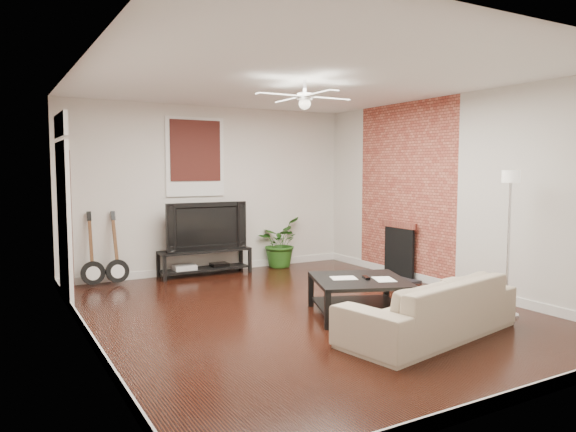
{
  "coord_description": "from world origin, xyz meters",
  "views": [
    {
      "loc": [
        -3.35,
        -5.48,
        1.74
      ],
      "look_at": [
        0.0,
        0.4,
        1.15
      ],
      "focal_mm": 33.25,
      "sensor_mm": 36.0,
      "label": 1
    }
  ],
  "objects": [
    {
      "name": "room",
      "position": [
        0.0,
        0.0,
        1.4
      ],
      "size": [
        5.01,
        6.01,
        2.81
      ],
      "color": "black",
      "rests_on": "ground"
    },
    {
      "name": "brick_accent",
      "position": [
        2.49,
        1.0,
        1.4
      ],
      "size": [
        0.02,
        2.2,
        2.8
      ],
      "primitive_type": "cube",
      "color": "#9C3F32",
      "rests_on": "floor"
    },
    {
      "name": "fireplace",
      "position": [
        2.2,
        1.0,
        0.46
      ],
      "size": [
        0.8,
        1.1,
        0.92
      ],
      "primitive_type": "cube",
      "color": "black",
      "rests_on": "floor"
    },
    {
      "name": "window_back",
      "position": [
        -0.3,
        2.97,
        1.95
      ],
      "size": [
        1.0,
        0.06,
        1.3
      ],
      "primitive_type": "cube",
      "color": "#3F1711",
      "rests_on": "wall_back"
    },
    {
      "name": "door_left",
      "position": [
        -2.46,
        1.9,
        1.25
      ],
      "size": [
        0.08,
        1.0,
        2.5
      ],
      "primitive_type": "cube",
      "color": "white",
      "rests_on": "wall_left"
    },
    {
      "name": "tv_stand",
      "position": [
        -0.23,
        2.78,
        0.21
      ],
      "size": [
        1.52,
        0.41,
        0.43
      ],
      "primitive_type": "cube",
      "color": "black",
      "rests_on": "floor"
    },
    {
      "name": "tv",
      "position": [
        -0.23,
        2.8,
        0.82
      ],
      "size": [
        1.36,
        0.18,
        0.78
      ],
      "primitive_type": "imported",
      "color": "black",
      "rests_on": "tv_stand"
    },
    {
      "name": "coffee_table",
      "position": [
        0.49,
        -0.46,
        0.22
      ],
      "size": [
        1.38,
        1.38,
        0.45
      ],
      "primitive_type": "cube",
      "rotation": [
        0.0,
        0.0,
        -0.38
      ],
      "color": "black",
      "rests_on": "floor"
    },
    {
      "name": "sofa",
      "position": [
        0.64,
        -1.46,
        0.31
      ],
      "size": [
        2.26,
        1.23,
        0.62
      ],
      "primitive_type": "imported",
      "rotation": [
        0.0,
        0.0,
        3.34
      ],
      "color": "tan",
      "rests_on": "floor"
    },
    {
      "name": "floor_lamp",
      "position": [
        1.99,
        -1.36,
        0.87
      ],
      "size": [
        0.34,
        0.34,
        1.74
      ],
      "primitive_type": null,
      "rotation": [
        0.0,
        0.0,
        0.2
      ],
      "color": "silver",
      "rests_on": "floor"
    },
    {
      "name": "potted_plant",
      "position": [
        1.19,
        2.82,
        0.44
      ],
      "size": [
        1.03,
        1.05,
        0.88
      ],
      "primitive_type": "imported",
      "rotation": [
        0.0,
        0.0,
        0.88
      ],
      "color": "#245618",
      "rests_on": "floor"
    },
    {
      "name": "guitar_left",
      "position": [
        -2.0,
        2.75,
        0.57
      ],
      "size": [
        0.35,
        0.25,
        1.13
      ],
      "primitive_type": null,
      "rotation": [
        0.0,
        0.0,
        -0.02
      ],
      "color": "black",
      "rests_on": "floor"
    },
    {
      "name": "guitar_right",
      "position": [
        -1.65,
        2.72,
        0.57
      ],
      "size": [
        0.37,
        0.28,
        1.13
      ],
      "primitive_type": null,
      "rotation": [
        0.0,
        0.0,
        0.09
      ],
      "color": "black",
      "rests_on": "floor"
    },
    {
      "name": "ceiling_fan",
      "position": [
        0.0,
        0.0,
        2.6
      ],
      "size": [
        1.24,
        1.24,
        0.32
      ],
      "primitive_type": null,
      "color": "white",
      "rests_on": "ceiling"
    }
  ]
}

